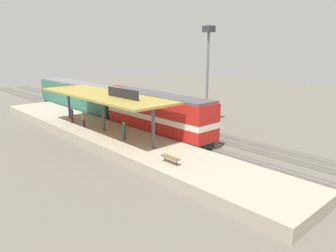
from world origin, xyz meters
TOP-DOWN VIEW (x-y plane):
  - ground_plane at (2.00, 0.00)m, footprint 120.00×120.00m
  - track_near at (0.00, 0.00)m, footprint 3.20×110.00m
  - track_far at (4.60, 0.00)m, footprint 3.20×110.00m
  - platform at (-4.60, 0.00)m, footprint 6.00×44.00m
  - station_canopy at (-4.60, -0.09)m, footprint 5.20×18.00m
  - platform_bench at (-6.00, -11.67)m, footprint 0.44×1.70m
  - locomotive at (0.00, -3.10)m, footprint 2.93×14.43m
  - passenger_carriage_single at (0.00, 14.90)m, footprint 2.90×20.00m
  - freight_car at (4.60, 7.54)m, footprint 2.80×12.00m
  - light_mast at (7.80, -3.14)m, footprint 1.10×1.10m
  - person_waiting at (-5.04, -4.26)m, footprint 0.34×0.34m
  - person_walking at (-5.42, 2.84)m, footprint 0.34×0.34m
  - person_boarding at (-5.48, 5.51)m, footprint 0.34×0.34m

SIDE VIEW (x-z plane):
  - ground_plane at x=2.00m, z-range 0.00..0.00m
  - track_near at x=0.00m, z-range -0.05..0.11m
  - track_far at x=4.60m, z-range -0.05..0.11m
  - platform at x=-4.60m, z-range 0.00..0.90m
  - platform_bench at x=-6.00m, z-range 1.09..1.59m
  - person_waiting at x=-5.04m, z-range 1.00..2.71m
  - person_walking at x=-5.42m, z-range 1.00..2.71m
  - person_boarding at x=-5.48m, z-range 1.00..2.71m
  - freight_car at x=4.60m, z-range 0.20..3.74m
  - passenger_carriage_single at x=0.00m, z-range 0.19..4.43m
  - locomotive at x=0.00m, z-range 0.19..4.63m
  - station_canopy at x=-4.60m, z-range 2.18..6.88m
  - light_mast at x=7.80m, z-range 2.55..14.25m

